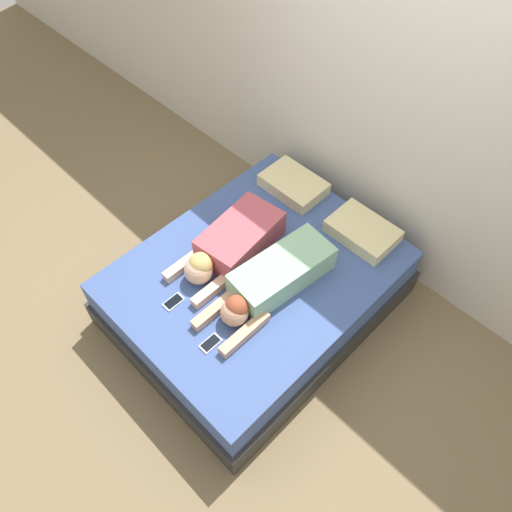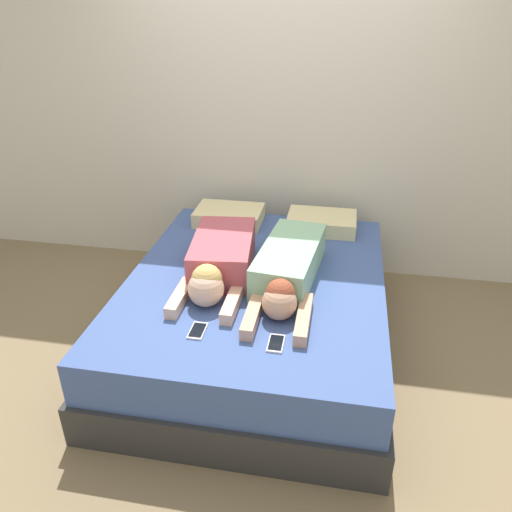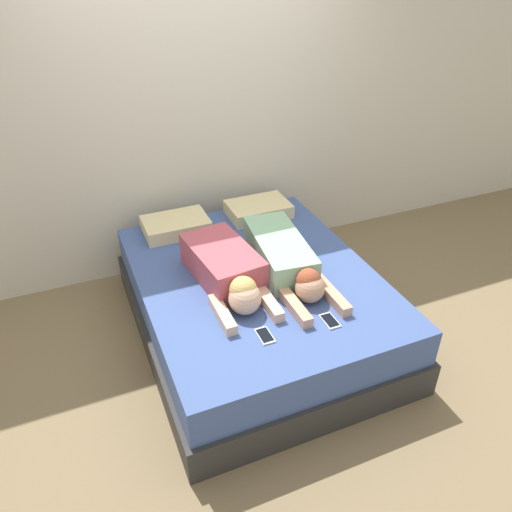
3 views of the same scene
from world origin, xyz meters
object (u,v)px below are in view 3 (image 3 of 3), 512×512
Objects in this scene: pillow_head_left at (176,225)px; person_left at (227,271)px; cell_phone_right at (330,321)px; pillow_head_right at (258,209)px; bed at (256,304)px; person_right at (286,259)px; cell_phone_left at (265,336)px.

pillow_head_left is 0.85m from person_left.
pillow_head_right is at bearing 84.61° from cell_phone_right.
bed is 4.06× the size of pillow_head_left.
person_right is 0.70m from cell_phone_left.
cell_phone_left is (-0.56, -1.41, -0.05)m from pillow_head_right.
person_left is (-0.58, -0.83, 0.06)m from pillow_head_right.
bed is at bearing 166.11° from person_right.
person_left reaches higher than bed.
bed is 0.73m from cell_phone_right.
cell_phone_left and cell_phone_right have the same top height.
person_right reaches higher than pillow_head_left.
pillow_head_right is at bearing 65.84° from bed.
pillow_head_right is (0.36, 0.79, 0.32)m from bed.
pillow_head_left is 1.42m from cell_phone_left.
bed is 0.93m from pillow_head_left.
cell_phone_left is at bearing -111.61° from pillow_head_right.
person_left is 0.58m from cell_phone_left.
person_left reaches higher than pillow_head_right.
pillow_head_right is at bearing 68.39° from cell_phone_left.
pillow_head_left is 0.46× the size of person_right.
pillow_head_left is at bearing 99.05° from person_left.
person_right reaches higher than pillow_head_right.
cell_phone_left is 1.00× the size of cell_phone_right.
person_left reaches higher than cell_phone_right.
pillow_head_right is 1.45m from cell_phone_right.
pillow_head_left is at bearing 114.16° from bed.
pillow_head_right is 3.44× the size of cell_phone_right.
bed is at bearing -65.84° from pillow_head_left.
person_right is at bearing 91.68° from cell_phone_right.
person_right is 0.60m from cell_phone_right.
cell_phone_right is (-0.14, -1.44, -0.05)m from pillow_head_right.
cell_phone_right is at bearing -95.39° from pillow_head_right.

